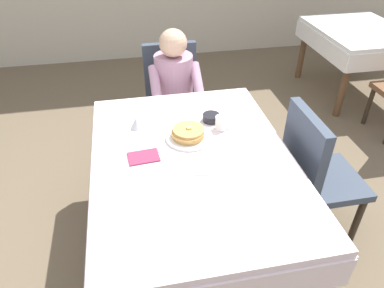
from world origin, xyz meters
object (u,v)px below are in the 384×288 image
(dining_table_main, at_px, (193,170))
(knife_right_of_plate, at_px, (221,136))
(chair_right_side, at_px, (314,169))
(bowl_butter, at_px, (211,118))
(fork_left_of_plate, at_px, (158,143))
(breakfast_stack, at_px, (188,133))
(syrup_pitcher, at_px, (136,123))
(diner_person, at_px, (175,86))
(plate_breakfast, at_px, (189,137))
(chair_diner, at_px, (172,93))
(cup_coffee, at_px, (222,123))
(spoon_near_edge, at_px, (207,174))
(background_table_far, at_px, (359,39))

(dining_table_main, relative_size, knife_right_of_plate, 7.62)
(chair_right_side, height_order, bowl_butter, chair_right_side)
(chair_right_side, relative_size, fork_left_of_plate, 5.17)
(breakfast_stack, relative_size, knife_right_of_plate, 0.98)
(syrup_pitcher, height_order, knife_right_of_plate, syrup_pitcher)
(diner_person, distance_m, fork_left_of_plate, 0.88)
(chair_right_side, relative_size, breakfast_stack, 4.74)
(plate_breakfast, bearing_deg, chair_right_side, -13.79)
(chair_diner, xyz_separation_m, chair_right_side, (0.72, -1.17, 0.00))
(dining_table_main, bearing_deg, chair_right_side, 0.00)
(chair_diner, xyz_separation_m, diner_person, (0.00, -0.16, 0.14))
(knife_right_of_plate, bearing_deg, syrup_pitcher, 72.48)
(syrup_pitcher, xyz_separation_m, knife_right_of_plate, (0.49, -0.19, -0.04))
(syrup_pitcher, bearing_deg, dining_table_main, -51.34)
(syrup_pitcher, bearing_deg, fork_left_of_plate, -60.23)
(breakfast_stack, bearing_deg, bowl_butter, 43.37)
(cup_coffee, bearing_deg, chair_diner, 100.83)
(diner_person, height_order, syrup_pitcher, diner_person)
(plate_breakfast, bearing_deg, dining_table_main, -94.49)
(diner_person, relative_size, bowl_butter, 10.18)
(plate_breakfast, height_order, breakfast_stack, breakfast_stack)
(diner_person, relative_size, syrup_pitcher, 14.00)
(cup_coffee, distance_m, spoon_near_edge, 0.45)
(plate_breakfast, relative_size, syrup_pitcher, 3.50)
(knife_right_of_plate, relative_size, spoon_near_edge, 1.33)
(dining_table_main, height_order, cup_coffee, cup_coffee)
(dining_table_main, relative_size, background_table_far, 1.36)
(fork_left_of_plate, bearing_deg, knife_right_of_plate, -92.27)
(syrup_pitcher, bearing_deg, spoon_near_edge, -57.56)
(breakfast_stack, relative_size, background_table_far, 0.17)
(dining_table_main, height_order, fork_left_of_plate, fork_left_of_plate)
(chair_diner, distance_m, fork_left_of_plate, 1.05)
(breakfast_stack, distance_m, background_table_far, 2.72)
(diner_person, bearing_deg, chair_diner, -90.00)
(bowl_butter, distance_m, syrup_pitcher, 0.47)
(bowl_butter, height_order, syrup_pitcher, syrup_pitcher)
(dining_table_main, distance_m, chair_right_side, 0.78)
(chair_diner, xyz_separation_m, cup_coffee, (0.18, -0.92, 0.25))
(chair_right_side, xyz_separation_m, knife_right_of_plate, (-0.57, 0.17, 0.21))
(plate_breakfast, relative_size, bowl_butter, 2.55)
(chair_diner, distance_m, bowl_butter, 0.86)
(chair_diner, xyz_separation_m, spoon_near_edge, (-0.01, -1.33, 0.21))
(diner_person, distance_m, cup_coffee, 0.79)
(chair_right_side, xyz_separation_m, breakfast_stack, (-0.76, 0.18, 0.25))
(knife_right_of_plate, distance_m, background_table_far, 2.57)
(fork_left_of_plate, relative_size, spoon_near_edge, 1.20)
(cup_coffee, bearing_deg, dining_table_main, -132.78)
(background_table_far, bearing_deg, cup_coffee, -141.00)
(syrup_pitcher, bearing_deg, cup_coffee, -11.53)
(cup_coffee, relative_size, knife_right_of_plate, 0.57)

